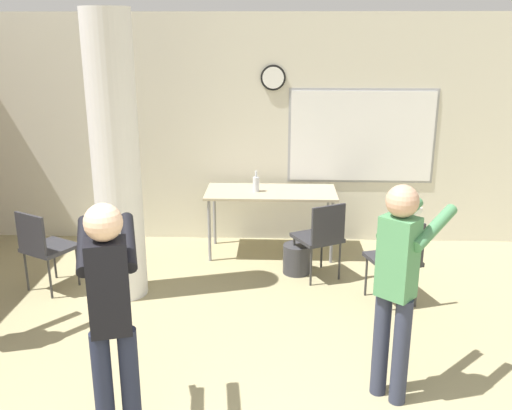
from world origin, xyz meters
TOP-DOWN VIEW (x-y plane):
  - wall_back at (0.03, 5.06)m, footprint 8.00×0.15m
  - support_pillar at (-1.09, 3.36)m, footprint 0.46×0.46m
  - folding_table at (0.39, 4.52)m, footprint 1.53×0.68m
  - bottle_on_table at (0.22, 4.49)m, footprint 0.08×0.08m
  - waste_bin at (0.69, 3.94)m, footprint 0.30×0.30m
  - chair_near_pillar at (-1.90, 3.39)m, footprint 0.60×0.60m
  - chair_mid_room at (1.63, 3.21)m, footprint 0.56×0.56m
  - chair_table_right at (0.94, 3.79)m, footprint 0.60×0.60m
  - person_playing_front at (-0.55, 1.16)m, footprint 0.49×0.66m
  - person_playing_side at (1.31, 1.73)m, footprint 0.61×0.65m

SIDE VIEW (x-z plane):
  - waste_bin at x=0.69m, z-range 0.00..0.33m
  - chair_near_pillar at x=-1.90m, z-range 0.08..0.95m
  - chair_mid_room at x=1.63m, z-range 0.08..0.95m
  - chair_table_right at x=0.94m, z-range 0.08..0.95m
  - folding_table at x=0.39m, z-range 0.33..1.11m
  - bottle_on_table at x=0.22m, z-range 0.75..1.00m
  - person_playing_side at x=1.31m, z-range 0.14..1.77m
  - person_playing_front at x=-0.55m, z-range 0.15..1.80m
  - wall_back at x=0.03m, z-range 0.00..2.80m
  - support_pillar at x=-1.09m, z-range 0.00..2.80m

